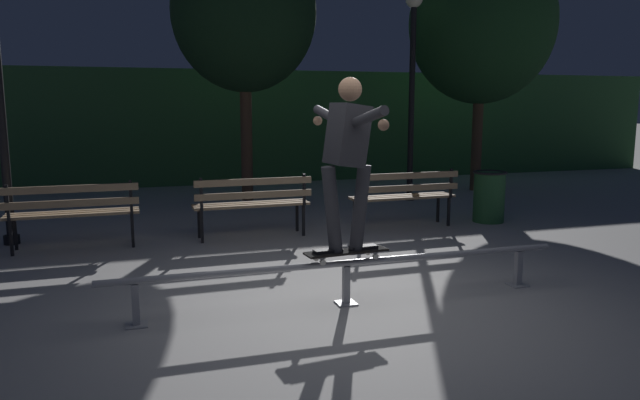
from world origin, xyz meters
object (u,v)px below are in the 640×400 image
object	(u,v)px
skateboard	(346,252)
tree_behind_benches	(244,12)
park_bench_right_center	(405,192)
lamp_post_right	(412,69)
park_bench_left_center	(252,200)
tree_far_right	(482,24)
park_bench_leftmost	(72,208)
grind_rail	(346,269)
skateboarder	(347,150)
trash_can	(489,196)

from	to	relation	value
skateboard	tree_behind_benches	world-z (taller)	tree_behind_benches
park_bench_right_center	lamp_post_right	bearing A→B (deg)	62.53
skateboard	lamp_post_right	world-z (taller)	lamp_post_right
park_bench_left_center	tree_far_right	bearing A→B (deg)	30.18
park_bench_leftmost	lamp_post_right	world-z (taller)	lamp_post_right
park_bench_leftmost	park_bench_right_center	bearing A→B (deg)	0.00
grind_rail	park_bench_leftmost	world-z (taller)	park_bench_leftmost
lamp_post_right	grind_rail	bearing A→B (deg)	-121.17
skateboarder	trash_can	xyz separation A→B (m)	(3.46, 3.00, -1.01)
tree_behind_benches	lamp_post_right	xyz separation A→B (m)	(2.98, -0.95, -1.03)
grind_rail	park_bench_leftmost	distance (m)	3.93
skateboard	park_bench_leftmost	distance (m)	3.92
park_bench_leftmost	tree_far_right	size ratio (longest dim) A/B	0.31
grind_rail	trash_can	distance (m)	4.58
tree_behind_benches	tree_far_right	xyz separation A→B (m)	(4.93, -0.15, -0.03)
skateboard	trash_can	xyz separation A→B (m)	(3.46, 3.00, -0.08)
skateboard	lamp_post_right	size ratio (longest dim) A/B	0.20
lamp_post_right	park_bench_right_center	bearing A→B (deg)	-117.47
park_bench_right_center	trash_can	xyz separation A→B (m)	(1.47, 0.05, -0.12)
park_bench_right_center	tree_far_right	world-z (taller)	tree_far_right
park_bench_right_center	tree_behind_benches	bearing A→B (deg)	117.63
park_bench_right_center	tree_far_right	size ratio (longest dim) A/B	0.31
park_bench_right_center	lamp_post_right	size ratio (longest dim) A/B	0.41
lamp_post_right	trash_can	xyz separation A→B (m)	(0.23, -2.34, -2.07)
park_bench_left_center	trash_can	size ratio (longest dim) A/B	2.01
grind_rail	tree_behind_benches	bearing A→B (deg)	87.78
park_bench_right_center	trash_can	distance (m)	1.48
skateboarder	park_bench_leftmost	bearing A→B (deg)	131.19
skateboarder	trash_can	size ratio (longest dim) A/B	1.95
grind_rail	park_bench_right_center	xyz separation A→B (m)	(1.99, 2.95, 0.21)
grind_rail	park_bench_left_center	size ratio (longest dim) A/B	2.72
tree_far_right	lamp_post_right	size ratio (longest dim) A/B	1.32
tree_behind_benches	trash_can	size ratio (longest dim) A/B	6.24
park_bench_right_center	lamp_post_right	xyz separation A→B (m)	(1.24, 2.38, 1.94)
skateboarder	lamp_post_right	xyz separation A→B (m)	(3.23, 5.33, 1.05)
park_bench_leftmost	lamp_post_right	bearing A→B (deg)	22.31
skateboarder	park_bench_right_center	bearing A→B (deg)	56.00
park_bench_leftmost	park_bench_left_center	xyz separation A→B (m)	(2.29, 0.00, 0.00)
park_bench_leftmost	park_bench_left_center	size ratio (longest dim) A/B	1.00
skateboard	park_bench_left_center	xyz separation A→B (m)	(-0.29, 2.95, 0.05)
trash_can	lamp_post_right	bearing A→B (deg)	95.68
tree_behind_benches	skateboard	bearing A→B (deg)	-92.26
park_bench_left_center	trash_can	distance (m)	3.76
park_bench_left_center	skateboarder	bearing A→B (deg)	-84.27
skateboard	park_bench_right_center	distance (m)	3.56
park_bench_left_center	lamp_post_right	distance (m)	4.68
tree_far_right	park_bench_left_center	bearing A→B (deg)	-149.82
skateboard	trash_can	world-z (taller)	trash_can
park_bench_leftmost	trash_can	size ratio (longest dim) A/B	2.01
skateboard	trash_can	distance (m)	4.58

